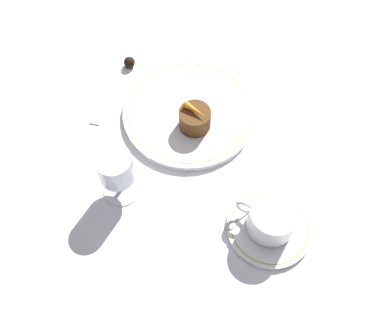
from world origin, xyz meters
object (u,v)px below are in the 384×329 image
Objects in this scene: dinner_plate at (189,112)px; coffee_cup at (272,219)px; wine_glass at (116,170)px; fork at (105,99)px; dessert_cake at (193,118)px.

coffee_cup reaches higher than dinner_plate.
dinner_plate is 2.38× the size of wine_glass.
fork is (0.14, -0.17, -0.07)m from wine_glass.
dessert_cake is (-0.20, -0.01, 0.03)m from fork.
dinner_plate is 4.33× the size of dessert_cake.
wine_glass reaches higher than dessert_cake.
fork is at bearing 3.97° from dessert_cake.
fork is at bearing -16.76° from coffee_cup.
dessert_cake is at bearing 127.76° from dinner_plate.
dessert_cake is (0.22, -0.14, -0.01)m from coffee_cup.
dessert_cake is (-0.06, -0.19, -0.04)m from wine_glass.
fork is at bearing 13.51° from dinner_plate.
coffee_cup is 0.44m from fork.
wine_glass is at bearing 9.25° from coffee_cup.
coffee_cup is 0.26m from dessert_cake.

